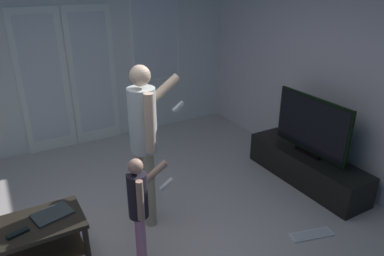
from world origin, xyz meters
name	(u,v)px	position (x,y,z in m)	size (l,w,h in m)	color
ground_plane	(139,256)	(0.00, 0.00, -0.01)	(5.46, 5.57, 0.02)	#B9B0AD
wall_back_with_doors	(62,55)	(0.05, 2.75, 1.36)	(5.46, 0.09, 2.80)	silver
wall_right_plain	(357,73)	(2.70, 0.00, 1.38)	(0.06, 5.57, 2.77)	silver
coffee_table	(32,237)	(-0.84, 0.29, 0.35)	(0.87, 0.50, 0.48)	black
tv_stand	(306,167)	(2.32, 0.19, 0.19)	(0.46, 1.62, 0.38)	black
flat_screen_tv	(312,126)	(2.32, 0.19, 0.75)	(0.08, 1.07, 0.72)	black
person_adult	(145,133)	(0.31, 0.45, 1.00)	(0.67, 0.45, 1.67)	tan
person_child	(139,204)	(0.00, -0.11, 0.64)	(0.45, 0.29, 1.06)	pink
loose_keyboard	(311,235)	(1.60, -0.60, 0.01)	(0.46, 0.24, 0.02)	white
laptop_closed	(52,214)	(-0.64, 0.32, 0.49)	(0.31, 0.22, 0.02)	#2E3639
tv_remote_black	(18,233)	(-0.93, 0.19, 0.49)	(0.17, 0.05, 0.02)	black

